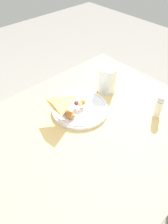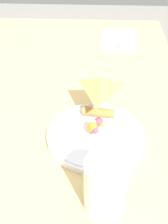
{
  "view_description": "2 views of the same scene",
  "coord_description": "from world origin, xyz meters",
  "px_view_note": "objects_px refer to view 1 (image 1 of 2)",
  "views": [
    {
      "loc": [
        0.28,
        0.41,
        1.36
      ],
      "look_at": [
        -0.15,
        -0.06,
        0.76
      ],
      "focal_mm": 35.0,
      "sensor_mm": 36.0,
      "label": 1
    },
    {
      "loc": [
        -0.67,
        -0.1,
        1.23
      ],
      "look_at": [
        -0.16,
        -0.08,
        0.8
      ],
      "focal_mm": 45.0,
      "sensor_mm": 36.0,
      "label": 2
    }
  ],
  "objects_px": {
    "milk_glass": "(107,80)",
    "salt_shaker": "(159,107)",
    "dining_table": "(66,163)",
    "plate_pizza": "(79,108)"
  },
  "relations": [
    {
      "from": "milk_glass",
      "to": "salt_shaker",
      "type": "bearing_deg",
      "value": 95.07
    },
    {
      "from": "milk_glass",
      "to": "dining_table",
      "type": "bearing_deg",
      "value": 19.56
    },
    {
      "from": "milk_glass",
      "to": "salt_shaker",
      "type": "xyz_separation_m",
      "value": [
        -0.02,
        0.26,
        -0.0
      ]
    },
    {
      "from": "dining_table",
      "to": "salt_shaker",
      "type": "xyz_separation_m",
      "value": [
        -0.38,
        0.13,
        0.15
      ]
    },
    {
      "from": "dining_table",
      "to": "milk_glass",
      "type": "relative_size",
      "value": 9.98
    },
    {
      "from": "milk_glass",
      "to": "salt_shaker",
      "type": "distance_m",
      "value": 0.26
    },
    {
      "from": "plate_pizza",
      "to": "salt_shaker",
      "type": "distance_m",
      "value": 0.32
    },
    {
      "from": "salt_shaker",
      "to": "milk_glass",
      "type": "bearing_deg",
      "value": -84.93
    },
    {
      "from": "plate_pizza",
      "to": "milk_glass",
      "type": "height_order",
      "value": "milk_glass"
    },
    {
      "from": "plate_pizza",
      "to": "milk_glass",
      "type": "bearing_deg",
      "value": -173.78
    }
  ]
}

